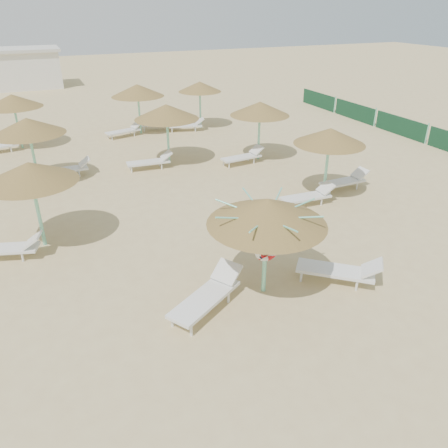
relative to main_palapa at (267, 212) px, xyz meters
name	(u,v)px	position (x,y,z in m)	size (l,w,h in m)	color
ground	(265,285)	(0.17, 0.19, -2.28)	(120.00, 120.00, 0.00)	tan
main_palapa	(267,212)	(0.00, 0.00, 0.00)	(2.93, 2.93, 2.63)	#7FDCBB
lounger_main_a	(208,295)	(-1.58, -0.09, -1.89)	(2.28, 1.78, 0.83)	silver
lounger_main_b	(341,270)	(2.07, -0.48, -1.90)	(2.09, 1.90, 0.79)	silver
palapa_field	(142,113)	(-0.22, 11.25, 0.04)	(14.88, 14.62, 2.72)	#7FDCBB
service_hut	(10,69)	(-5.83, 35.19, -0.64)	(8.40, 4.40, 3.25)	silver
windbreak_fence	(401,126)	(14.17, 10.15, -1.78)	(0.08, 19.84, 1.10)	#194C30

